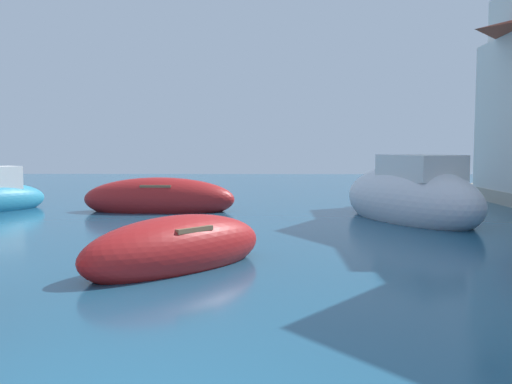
# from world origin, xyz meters

# --- Properties ---
(moored_boat_1) EXTENTS (3.65, 3.82, 1.23)m
(moored_boat_1) POSITION_xyz_m (-0.31, 5.93, 0.34)
(moored_boat_1) COLOR #B21E1E
(moored_boat_1) RESTS_ON ground
(moored_boat_2) EXTENTS (4.37, 6.13, 2.41)m
(moored_boat_2) POSITION_xyz_m (5.56, 12.64, 0.66)
(moored_boat_2) COLOR white
(moored_boat_2) RESTS_ON ground
(moored_boat_6) EXTENTS (5.08, 1.67, 1.47)m
(moored_boat_6) POSITION_xyz_m (-2.30, 14.75, 0.41)
(moored_boat_6) COLOR #B21E1E
(moored_boat_6) RESTS_ON ground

